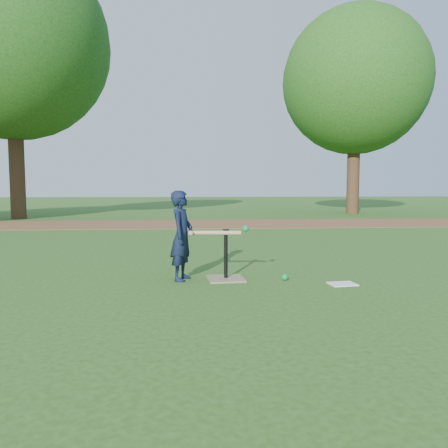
{
  "coord_description": "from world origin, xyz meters",
  "views": [
    {
      "loc": [
        -0.07,
        -5.43,
        1.13
      ],
      "look_at": [
        0.34,
        0.06,
        0.65
      ],
      "focal_mm": 35.0,
      "sensor_mm": 36.0,
      "label": 1
    }
  ],
  "objects": [
    {
      "name": "dirt_strip",
      "position": [
        0.0,
        7.5,
        0.01
      ],
      "size": [
        24.0,
        3.0,
        0.01
      ],
      "primitive_type": "cube",
      "color": "brown",
      "rests_on": "ground"
    },
    {
      "name": "swing_action",
      "position": [
        0.26,
        -0.28,
        0.59
      ],
      "size": [
        0.72,
        0.16,
        0.13
      ],
      "color": "tan",
      "rests_on": "ground"
    },
    {
      "name": "wiffle_ball_ground",
      "position": [
        1.04,
        -0.34,
        0.04
      ],
      "size": [
        0.08,
        0.08,
        0.08
      ],
      "primitive_type": "sphere",
      "color": "#0C8D3B",
      "rests_on": "ground"
    },
    {
      "name": "clipboard",
      "position": [
        1.66,
        -0.6,
        0.01
      ],
      "size": [
        0.33,
        0.27,
        0.01
      ],
      "primitive_type": "cube",
      "rotation": [
        0.0,
        0.0,
        0.13
      ],
      "color": "white",
      "rests_on": "ground"
    },
    {
      "name": "ground",
      "position": [
        0.0,
        0.0,
        0.0
      ],
      "size": [
        80.0,
        80.0,
        0.0
      ],
      "primitive_type": "plane",
      "color": "#285116",
      "rests_on": "ground"
    },
    {
      "name": "tree_right",
      "position": [
        6.5,
        12.0,
        5.29
      ],
      "size": [
        5.8,
        5.8,
        8.21
      ],
      "color": "#382316",
      "rests_on": "ground"
    },
    {
      "name": "child",
      "position": [
        -0.19,
        -0.22,
        0.54
      ],
      "size": [
        0.36,
        0.45,
        1.08
      ],
      "primitive_type": "imported",
      "rotation": [
        0.0,
        0.0,
        1.28
      ],
      "color": "black",
      "rests_on": "ground"
    },
    {
      "name": "tree_left",
      "position": [
        -6.0,
        10.0,
        5.87
      ],
      "size": [
        6.4,
        6.4,
        9.08
      ],
      "color": "#382316",
      "rests_on": "ground"
    },
    {
      "name": "batting_tee",
      "position": [
        0.34,
        -0.24,
        0.11
      ],
      "size": [
        0.47,
        0.47,
        0.61
      ],
      "color": "#867755",
      "rests_on": "ground"
    }
  ]
}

